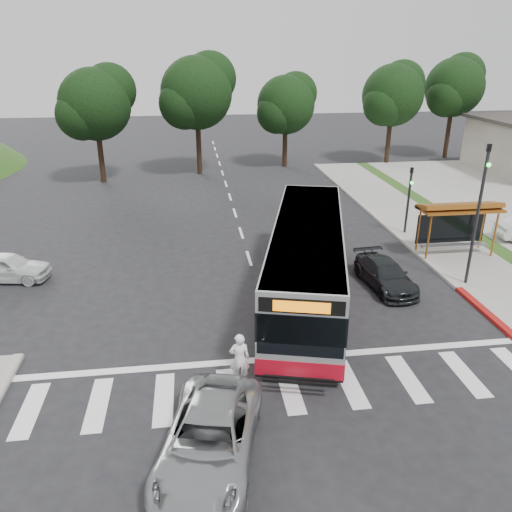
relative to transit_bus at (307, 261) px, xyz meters
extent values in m
plane|color=black|center=(-1.96, -1.31, -1.68)|extent=(140.00, 140.00, 0.00)
cube|color=gray|center=(9.04, 6.69, -1.62)|extent=(4.00, 40.00, 0.12)
cube|color=#9E9991|center=(7.04, 6.69, -1.61)|extent=(0.30, 40.00, 0.15)
cube|color=maroon|center=(7.04, -3.31, -1.61)|extent=(0.32, 6.00, 0.15)
cube|color=silver|center=(-1.96, -6.31, -1.68)|extent=(18.00, 2.60, 0.01)
cylinder|color=#925018|center=(7.04, 3.09, -0.41)|extent=(0.10, 0.10, 2.30)
cylinder|color=#925018|center=(10.64, 3.09, -0.41)|extent=(0.10, 0.10, 2.30)
cylinder|color=#925018|center=(7.04, 4.29, -0.41)|extent=(0.10, 0.10, 2.30)
cylinder|color=#925018|center=(10.64, 4.29, -0.41)|extent=(0.10, 0.10, 2.30)
cube|color=#925018|center=(8.84, 3.69, 0.89)|extent=(4.20, 1.60, 0.12)
cube|color=#925018|center=(8.84, 3.74, 1.04)|extent=(4.20, 1.32, 0.51)
cube|color=black|center=(8.84, 4.29, -0.36)|extent=(3.80, 0.06, 1.60)
cube|color=gray|center=(8.84, 3.69, -1.11)|extent=(3.60, 0.40, 0.08)
cylinder|color=black|center=(7.64, 0.19, 1.57)|extent=(0.14, 0.14, 6.50)
imported|color=black|center=(7.64, 0.19, 4.32)|extent=(0.16, 0.20, 1.00)
sphere|color=#19E533|center=(7.64, 0.01, 3.97)|extent=(0.18, 0.18, 0.18)
cylinder|color=black|center=(7.64, 7.19, 0.32)|extent=(0.14, 0.14, 4.00)
imported|color=black|center=(7.64, 7.19, 1.82)|extent=(0.16, 0.20, 1.00)
sphere|color=#19E533|center=(7.64, 7.01, 1.47)|extent=(0.18, 0.18, 0.18)
cylinder|color=black|center=(14.04, 26.69, 0.62)|extent=(0.44, 0.44, 4.40)
sphere|color=black|center=(14.04, 26.69, 4.62)|extent=(5.60, 5.60, 5.60)
sphere|color=black|center=(15.16, 27.53, 5.62)|extent=(4.20, 4.20, 4.20)
sphere|color=black|center=(13.06, 25.99, 3.92)|extent=(3.92, 3.92, 3.92)
cylinder|color=black|center=(21.04, 28.69, 0.74)|extent=(0.44, 0.44, 4.84)
sphere|color=black|center=(21.04, 28.69, 5.14)|extent=(5.60, 5.60, 5.60)
sphere|color=black|center=(22.16, 29.53, 6.24)|extent=(4.20, 4.20, 4.20)
sphere|color=black|center=(20.06, 27.99, 4.37)|extent=(3.92, 3.92, 3.92)
cylinder|color=black|center=(-3.96, 24.69, 0.74)|extent=(0.44, 0.44, 4.84)
sphere|color=black|center=(-3.96, 24.69, 5.14)|extent=(6.00, 6.00, 6.00)
sphere|color=black|center=(-2.76, 25.59, 6.24)|extent=(4.50, 4.50, 4.50)
sphere|color=black|center=(-5.01, 23.94, 4.37)|extent=(4.20, 4.20, 4.20)
cylinder|color=black|center=(4.04, 26.69, 0.30)|extent=(0.44, 0.44, 3.96)
sphere|color=black|center=(4.04, 26.69, 3.90)|extent=(5.20, 5.20, 5.20)
sphere|color=black|center=(5.08, 27.47, 4.80)|extent=(3.90, 3.90, 3.90)
sphere|color=black|center=(3.13, 26.04, 3.27)|extent=(3.64, 3.64, 3.64)
cylinder|color=black|center=(-11.96, 22.69, 0.52)|extent=(0.44, 0.44, 4.40)
sphere|color=black|center=(-11.96, 22.69, 4.52)|extent=(5.60, 5.60, 5.60)
sphere|color=black|center=(-10.84, 23.53, 5.52)|extent=(4.20, 4.20, 4.20)
sphere|color=black|center=(-12.94, 21.99, 3.82)|extent=(3.92, 3.92, 3.92)
imported|color=white|center=(-3.52, -5.78, -0.78)|extent=(0.67, 0.45, 1.82)
imported|color=black|center=(3.82, 0.49, -1.07)|extent=(2.09, 4.35, 1.22)
imported|color=#939598|center=(-4.64, -9.03, -0.98)|extent=(3.50, 5.51, 1.42)
imported|color=silver|center=(-13.58, 3.53, -1.01)|extent=(4.14, 2.20, 1.34)
camera|label=1|loc=(-4.78, -19.29, 8.39)|focal=35.00mm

